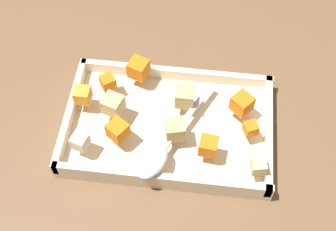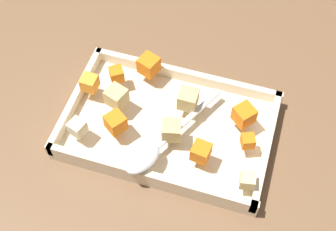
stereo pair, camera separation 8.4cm
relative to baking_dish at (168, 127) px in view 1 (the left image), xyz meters
The scene contains 15 objects.
ground_plane 0.02m from the baking_dish, 82.38° to the right, with size 4.00×4.00×0.00m, color brown.
baking_dish is the anchor object (origin of this frame).
carrot_chunk_far_right 0.10m from the baking_dish, 151.58° to the right, with size 0.03×0.03×0.03m, color orange.
carrot_chunk_near_right 0.14m from the baking_dish, 16.10° to the left, with size 0.03×0.03×0.03m, color orange.
carrot_chunk_corner_ne 0.10m from the baking_dish, 36.83° to the right, with size 0.03×0.03×0.03m, color orange.
carrot_chunk_mid_right 0.14m from the baking_dish, 153.74° to the left, with size 0.03×0.03×0.03m, color orange.
carrot_chunk_corner_sw 0.13m from the baking_dish, 125.53° to the left, with size 0.03×0.03×0.03m, color orange.
carrot_chunk_heap_top 0.17m from the baking_dish, behind, with size 0.03×0.03×0.03m, color orange.
carrot_chunk_mid_left 0.15m from the baking_dish, ahead, with size 0.02×0.02×0.02m, color orange.
potato_chunk_rim_edge 0.19m from the baking_dish, 27.49° to the right, with size 0.02×0.02×0.02m, color #E0CC89.
potato_chunk_near_spoon 0.11m from the baking_dish, behind, with size 0.03×0.03×0.03m, color tan.
potato_chunk_front_center 0.07m from the baking_dish, 57.65° to the left, with size 0.03×0.03×0.03m, color tan.
potato_chunk_near_left 0.17m from the baking_dish, 153.11° to the right, with size 0.03×0.03×0.03m, color beige.
potato_chunk_center 0.06m from the baking_dish, 62.84° to the right, with size 0.03×0.03×0.03m, color tan.
serving_spoon 0.09m from the baking_dish, 96.69° to the right, with size 0.13×0.23×0.02m.
Camera 1 is at (0.05, -0.44, 0.76)m, focal length 50.35 mm.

